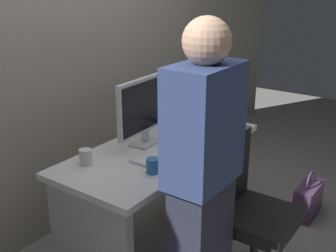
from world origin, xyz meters
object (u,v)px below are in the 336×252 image
at_px(mouse, 188,136).
at_px(cell_phone, 212,132).
at_px(handbag, 308,199).
at_px(cup_by_monitor, 86,157).
at_px(book_stack, 179,114).
at_px(person_at_desk, 202,183).
at_px(cup_near_keyboard, 153,166).
at_px(keyboard, 159,152).
at_px(desk, 162,176).
at_px(monitor, 145,107).
at_px(office_chair, 248,219).

height_order(mouse, cell_phone, mouse).
bearing_deg(handbag, mouse, 137.60).
xyz_separation_m(cup_by_monitor, book_stack, (0.97, -0.01, 0.02)).
xyz_separation_m(person_at_desk, cup_near_keyboard, (0.12, 0.40, -0.06)).
bearing_deg(keyboard, desk, 27.24).
distance_m(monitor, keyboard, 0.31).
bearing_deg(mouse, office_chair, -112.38).
height_order(office_chair, person_at_desk, person_at_desk).
height_order(desk, office_chair, office_chair).
bearing_deg(cup_by_monitor, mouse, -20.64).
height_order(keyboard, cup_by_monitor, cup_by_monitor).
relative_size(desk, person_at_desk, 0.92).
bearing_deg(book_stack, handbag, -63.04).
distance_m(mouse, book_stack, 0.37).
bearing_deg(desk, mouse, -18.79).
bearing_deg(person_at_desk, cup_near_keyboard, 73.44).
bearing_deg(handbag, keyboard, 147.32).
xyz_separation_m(office_chair, cup_near_keyboard, (-0.32, 0.46, 0.35)).
bearing_deg(office_chair, handbag, -4.79).
xyz_separation_m(cup_near_keyboard, book_stack, (0.83, 0.38, 0.02)).
relative_size(mouse, cell_phone, 0.69).
height_order(cup_near_keyboard, book_stack, book_stack).
distance_m(person_at_desk, monitor, 0.84).
bearing_deg(cup_by_monitor, monitor, -10.87).
bearing_deg(cup_by_monitor, handbag, -32.99).
height_order(monitor, mouse, monitor).
relative_size(cup_by_monitor, cell_phone, 0.67).
distance_m(office_chair, cell_phone, 0.74).
xyz_separation_m(person_at_desk, monitor, (0.44, 0.70, 0.15)).
distance_m(desk, book_stack, 0.58).
xyz_separation_m(cup_by_monitor, cell_phone, (0.91, -0.35, -0.04)).
distance_m(cup_by_monitor, book_stack, 0.97).
relative_size(cup_by_monitor, handbag, 0.26).
xyz_separation_m(monitor, cup_by_monitor, (-0.46, 0.09, -0.21)).
bearing_deg(book_stack, keyboard, -157.47).
height_order(cup_by_monitor, cell_phone, cup_by_monitor).
bearing_deg(cell_phone, cup_by_monitor, 140.83).
distance_m(cup_by_monitor, cell_phone, 0.97).
height_order(keyboard, cell_phone, keyboard).
xyz_separation_m(office_chair, keyboard, (-0.08, 0.60, 0.32)).
relative_size(desk, cell_phone, 10.44).
bearing_deg(mouse, desk, 161.21).
relative_size(monitor, cup_near_keyboard, 6.18).
xyz_separation_m(desk, mouse, (0.21, -0.07, 0.24)).
distance_m(mouse, cup_near_keyboard, 0.58).
xyz_separation_m(person_at_desk, book_stack, (0.95, 0.78, -0.04)).
distance_m(person_at_desk, book_stack, 1.22).
bearing_deg(cup_by_monitor, person_at_desk, -88.13).
bearing_deg(mouse, keyboard, 178.23).
bearing_deg(office_chair, cell_phone, 49.12).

